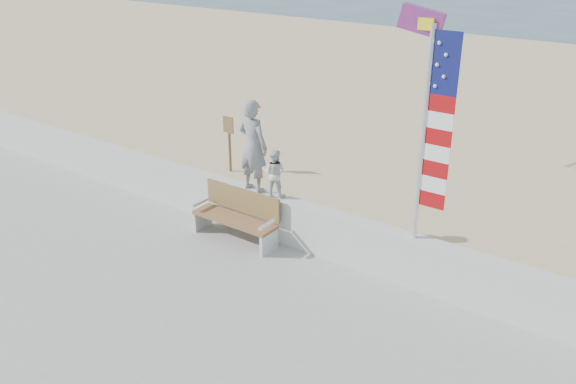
% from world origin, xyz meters
% --- Properties ---
extents(ground, '(220.00, 220.00, 0.00)m').
position_xyz_m(ground, '(0.00, 0.00, 0.00)').
color(ground, '#304D60').
rests_on(ground, ground).
extents(sand, '(90.00, 40.00, 0.08)m').
position_xyz_m(sand, '(0.00, 9.00, 0.04)').
color(sand, '#CCB288').
rests_on(sand, ground).
extents(seawall, '(30.00, 0.35, 0.90)m').
position_xyz_m(seawall, '(0.00, 2.00, 0.63)').
color(seawall, beige).
rests_on(seawall, boardwalk).
extents(adult, '(0.69, 0.48, 1.83)m').
position_xyz_m(adult, '(-0.78, 2.00, 1.99)').
color(adult, gray).
rests_on(adult, seawall).
extents(child, '(0.55, 0.48, 0.95)m').
position_xyz_m(child, '(-0.27, 2.00, 1.55)').
color(child, silver).
rests_on(child, seawall).
extents(bench, '(1.80, 0.57, 1.00)m').
position_xyz_m(bench, '(-0.84, 1.55, 0.69)').
color(bench, brown).
rests_on(bench, boardwalk).
extents(flag, '(0.50, 0.08, 3.50)m').
position_xyz_m(flag, '(2.79, 2.00, 2.99)').
color(flag, silver).
rests_on(flag, seawall).
extents(parafoil_kite, '(1.06, 0.42, 0.71)m').
position_xyz_m(parafoil_kite, '(0.67, 6.15, 3.98)').
color(parafoil_kite, red).
rests_on(parafoil_kite, ground).
extents(sign, '(0.32, 0.07, 1.46)m').
position_xyz_m(sign, '(-3.48, 4.37, 0.94)').
color(sign, brown).
rests_on(sign, sand).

